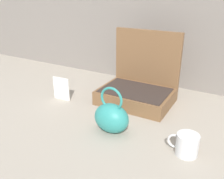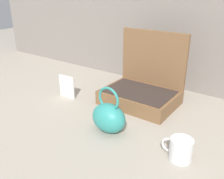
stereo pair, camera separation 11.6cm
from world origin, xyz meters
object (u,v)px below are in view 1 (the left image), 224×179
teal_pouch_handbag (111,117)px  coffee_mug (187,144)px  info_card_left (61,89)px  open_suitcase (139,86)px

teal_pouch_handbag → coffee_mug: size_ratio=1.77×
teal_pouch_handbag → coffee_mug: (0.34, -0.00, -0.03)m
teal_pouch_handbag → info_card_left: size_ratio=1.62×
open_suitcase → teal_pouch_handbag: (0.03, -0.36, -0.01)m
open_suitcase → teal_pouch_handbag: 0.37m
coffee_mug → info_card_left: 0.78m
open_suitcase → info_card_left: (-0.39, -0.21, -0.02)m
teal_pouch_handbag → info_card_left: teal_pouch_handbag is taller
coffee_mug → info_card_left: size_ratio=0.91×
open_suitcase → info_card_left: bearing=-152.1°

